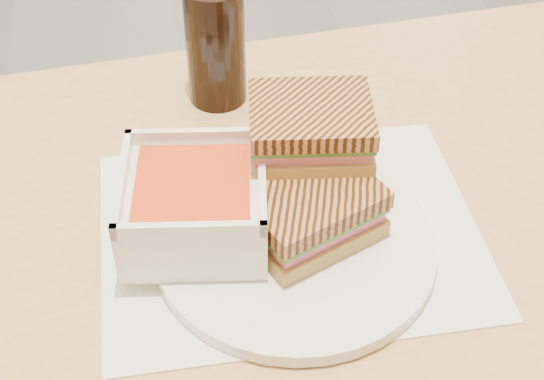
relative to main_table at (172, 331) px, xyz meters
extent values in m
cube|color=tan|center=(0.00, 0.00, 0.10)|extent=(1.25, 0.78, 0.03)
cylinder|color=tan|center=(0.53, 0.34, -0.28)|extent=(0.06, 0.06, 0.72)
cube|color=white|center=(0.13, 0.01, 0.11)|extent=(0.37, 0.29, 0.00)
cylinder|color=white|center=(0.13, -0.01, 0.12)|extent=(0.27, 0.27, 0.01)
cube|color=white|center=(0.04, 0.02, 0.16)|extent=(0.15, 0.15, 0.06)
cube|color=#D54821|center=(0.04, 0.02, 0.19)|extent=(0.12, 0.12, 0.01)
cube|color=white|center=(0.10, 0.01, 0.19)|extent=(0.03, 0.13, 0.02)
cube|color=white|center=(-0.03, 0.02, 0.19)|extent=(0.03, 0.13, 0.02)
cube|color=white|center=(0.05, 0.08, 0.19)|extent=(0.13, 0.03, 0.02)
cube|color=white|center=(0.03, -0.05, 0.19)|extent=(0.13, 0.03, 0.02)
cube|color=tan|center=(0.14, 0.00, 0.14)|extent=(0.15, 0.14, 0.02)
cube|color=#D67386|center=(0.14, 0.00, 0.16)|extent=(0.14, 0.13, 0.01)
cube|color=#386B23|center=(0.14, 0.00, 0.16)|extent=(0.15, 0.14, 0.01)
cube|color=#A46936|center=(0.14, 0.00, 0.18)|extent=(0.15, 0.14, 0.02)
cube|color=tan|center=(0.15, 0.06, 0.19)|extent=(0.13, 0.11, 0.02)
cube|color=#D67386|center=(0.15, 0.06, 0.20)|extent=(0.12, 0.10, 0.01)
cube|color=#386B23|center=(0.15, 0.06, 0.21)|extent=(0.13, 0.11, 0.01)
cube|color=#A46936|center=(0.15, 0.06, 0.22)|extent=(0.13, 0.11, 0.02)
cylinder|color=black|center=(0.09, 0.25, 0.19)|extent=(0.07, 0.07, 0.15)
camera|label=1|loc=(0.01, -0.53, 0.68)|focal=52.82mm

